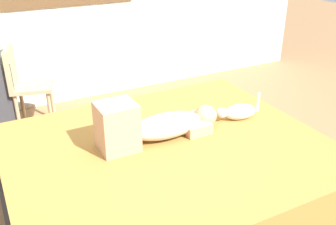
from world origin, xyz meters
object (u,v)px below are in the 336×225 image
at_px(bed, 169,174).
at_px(person_lying, 155,125).
at_px(cat, 238,112).
at_px(chair_by_desk, 24,82).

relative_size(bed, person_lying, 2.42).
bearing_deg(cat, bed, -171.10).
relative_size(person_lying, chair_by_desk, 1.09).
xyz_separation_m(person_lying, cat, (0.72, -0.02, -0.05)).
distance_m(bed, chair_by_desk, 1.86).
xyz_separation_m(cat, chair_by_desk, (-1.39, 1.59, -0.05)).
distance_m(bed, cat, 0.75).
bearing_deg(bed, cat, 8.90).
relative_size(cat, chair_by_desk, 0.41).
height_order(cat, chair_by_desk, chair_by_desk).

